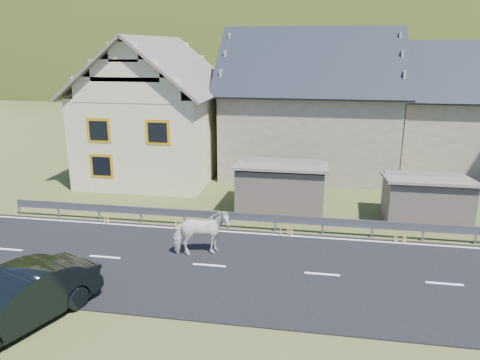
# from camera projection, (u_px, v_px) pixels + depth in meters

# --- Properties ---
(ground) EXTENTS (160.00, 160.00, 0.00)m
(ground) POSITION_uv_depth(u_px,v_px,m) (322.00, 275.00, 16.14)
(ground) COLOR #303D16
(ground) RESTS_ON ground
(road) EXTENTS (60.00, 7.00, 0.04)m
(road) POSITION_uv_depth(u_px,v_px,m) (322.00, 275.00, 16.13)
(road) COLOR black
(road) RESTS_ON ground
(lane_markings) EXTENTS (60.00, 6.60, 0.01)m
(lane_markings) POSITION_uv_depth(u_px,v_px,m) (322.00, 274.00, 16.13)
(lane_markings) COLOR silver
(lane_markings) RESTS_ON road
(guardrail) EXTENTS (28.10, 0.09, 0.75)m
(guardrail) POSITION_uv_depth(u_px,v_px,m) (323.00, 222.00, 19.47)
(guardrail) COLOR #93969B
(guardrail) RESTS_ON ground
(shed_left) EXTENTS (4.30, 3.30, 2.40)m
(shed_left) POSITION_uv_depth(u_px,v_px,m) (281.00, 188.00, 22.31)
(shed_left) COLOR brown
(shed_left) RESTS_ON ground
(shed_right) EXTENTS (3.80, 2.90, 2.20)m
(shed_right) POSITION_uv_depth(u_px,v_px,m) (426.00, 200.00, 20.81)
(shed_right) COLOR brown
(shed_right) RESTS_ON ground
(house_cream) EXTENTS (7.80, 9.80, 8.30)m
(house_cream) POSITION_uv_depth(u_px,v_px,m) (157.00, 102.00, 27.92)
(house_cream) COLOR beige
(house_cream) RESTS_ON ground
(house_stone_a) EXTENTS (10.80, 9.80, 8.90)m
(house_stone_a) POSITION_uv_depth(u_px,v_px,m) (310.00, 95.00, 29.22)
(house_stone_a) COLOR gray
(house_stone_a) RESTS_ON ground
(house_stone_b) EXTENTS (9.80, 8.80, 8.10)m
(house_stone_b) POSITION_uv_depth(u_px,v_px,m) (470.00, 101.00, 29.60)
(house_stone_b) COLOR gray
(house_stone_b) RESTS_ON ground
(mountain) EXTENTS (440.00, 280.00, 260.00)m
(mountain) POSITION_uv_depth(u_px,v_px,m) (333.00, 116.00, 191.31)
(mountain) COLOR #273A14
(mountain) RESTS_ON ground
(conifer_patch) EXTENTS (76.00, 50.00, 28.00)m
(conifer_patch) POSITION_uv_depth(u_px,v_px,m) (120.00, 52.00, 127.60)
(conifer_patch) COLOR black
(conifer_patch) RESTS_ON ground
(horse) EXTENTS (1.62, 2.25, 1.73)m
(horse) POSITION_uv_depth(u_px,v_px,m) (201.00, 233.00, 17.42)
(horse) COLOR silver
(horse) RESTS_ON road
(car) EXTENTS (3.36, 5.15, 1.60)m
(car) POSITION_uv_depth(u_px,v_px,m) (15.00, 301.00, 13.01)
(car) COLOR black
(car) RESTS_ON ground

